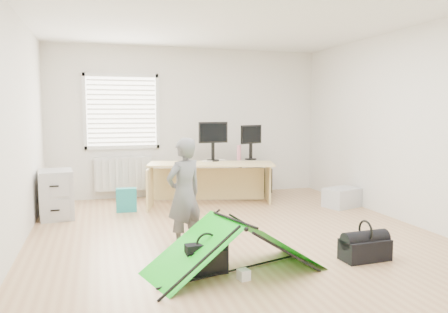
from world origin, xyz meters
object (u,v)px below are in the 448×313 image
object	(u,v)px
storage_crate	(342,197)
person	(184,194)
desk	(211,184)
office_chair	(255,180)
monitor_right	(251,147)
kite	(234,246)
duffel_bag	(365,250)
laptop_bag	(207,259)
monitor_left	(213,147)
thermos	(239,153)
filing_cabinet	(57,194)

from	to	relation	value
storage_crate	person	bearing A→B (deg)	-153.33
desk	person	xyz separation A→B (m)	(-0.88, -2.21, 0.28)
desk	office_chair	distance (m)	1.22
monitor_right	kite	bearing A→B (deg)	-136.99
kite	office_chair	bearing A→B (deg)	50.00
desk	duffel_bag	distance (m)	3.21
duffel_bag	laptop_bag	bearing A→B (deg)	174.84
desk	laptop_bag	bearing A→B (deg)	-90.57
monitor_right	kite	distance (m)	3.62
monitor_left	laptop_bag	bearing A→B (deg)	-111.67
desk	monitor_left	bearing A→B (deg)	83.87
office_chair	duffel_bag	xyz separation A→B (m)	(-0.15, -3.74, -0.16)
office_chair	person	size ratio (longest dim) A/B	0.46
monitor_right	duffel_bag	bearing A→B (deg)	-113.50
thermos	kite	size ratio (longest dim) A/B	0.16
thermos	kite	world-z (taller)	thermos
office_chair	person	bearing A→B (deg)	69.94
office_chair	laptop_bag	world-z (taller)	office_chair
monitor_left	kite	xyz separation A→B (m)	(-0.66, -3.29, -0.69)
desk	laptop_bag	distance (m)	3.13
desk	monitor_right	size ratio (longest dim) A/B	4.39
laptop_bag	duffel_bag	bearing A→B (deg)	-5.79
person	office_chair	bearing A→B (deg)	-150.97
monitor_right	desk	bearing A→B (deg)	174.42
monitor_left	person	size ratio (longest dim) A/B	0.41
person	duffel_bag	xyz separation A→B (m)	(1.75, -0.87, -0.52)
desk	kite	bearing A→B (deg)	-85.55
office_chair	filing_cabinet	bearing A→B (deg)	28.20
desk	monitor_right	bearing A→B (deg)	34.00
monitor_left	office_chair	world-z (taller)	monitor_left
monitor_left	storage_crate	xyz separation A→B (m)	(1.90, -1.03, -0.79)
filing_cabinet	monitor_left	xyz separation A→B (m)	(2.50, 0.51, 0.60)
monitor_left	storage_crate	bearing A→B (deg)	-34.24
monitor_right	laptop_bag	distance (m)	3.74
office_chair	kite	bearing A→B (deg)	80.36
kite	laptop_bag	size ratio (longest dim) A/B	4.06
desk	person	world-z (taller)	person
laptop_bag	monitor_left	bearing A→B (deg)	70.72
filing_cabinet	monitor_right	world-z (taller)	monitor_right
monitor_right	duffel_bag	distance (m)	3.45
person	laptop_bag	distance (m)	0.93
person	kite	distance (m)	0.95
thermos	storage_crate	world-z (taller)	thermos
monitor_right	storage_crate	xyz separation A→B (m)	(1.21, -1.03, -0.77)
desk	thermos	bearing A→B (deg)	41.38
thermos	duffel_bag	bearing A→B (deg)	-85.13
monitor_right	thermos	bearing A→B (deg)	151.36
laptop_bag	desk	bearing A→B (deg)	71.19
desk	monitor_right	world-z (taller)	monitor_right
filing_cabinet	thermos	distance (m)	3.06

